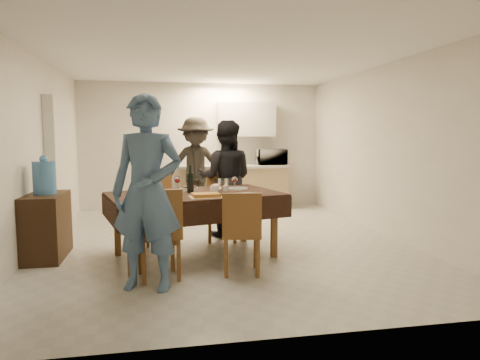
% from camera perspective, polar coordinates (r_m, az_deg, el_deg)
% --- Properties ---
extents(floor, '(5.00, 6.00, 0.02)m').
position_cam_1_polar(floor, '(6.23, -2.21, -8.19)').
color(floor, '#A3A49F').
rests_on(floor, ground).
extents(ceiling, '(5.00, 6.00, 0.02)m').
position_cam_1_polar(ceiling, '(6.13, -2.31, 16.07)').
color(ceiling, white).
rests_on(ceiling, wall_back).
extents(wall_back, '(5.00, 0.02, 2.60)m').
position_cam_1_polar(wall_back, '(9.02, -5.05, 4.54)').
color(wall_back, silver).
rests_on(wall_back, floor).
extents(wall_front, '(5.00, 0.02, 2.60)m').
position_cam_1_polar(wall_front, '(3.11, 5.83, 1.79)').
color(wall_front, silver).
rests_on(wall_front, floor).
extents(wall_left, '(0.02, 6.00, 2.60)m').
position_cam_1_polar(wall_left, '(6.19, -25.84, 3.30)').
color(wall_left, silver).
rests_on(wall_left, floor).
extents(wall_right, '(0.02, 6.00, 2.60)m').
position_cam_1_polar(wall_right, '(6.87, 18.89, 3.78)').
color(wall_right, silver).
rests_on(wall_right, floor).
extents(stub_partition, '(0.15, 1.40, 2.10)m').
position_cam_1_polar(stub_partition, '(7.35, -22.71, 1.82)').
color(stub_partition, beige).
rests_on(stub_partition, floor).
extents(kitchen_base_cabinet, '(2.20, 0.60, 0.86)m').
position_cam_1_polar(kitchen_base_cabinet, '(8.85, -0.92, -1.12)').
color(kitchen_base_cabinet, tan).
rests_on(kitchen_base_cabinet, floor).
extents(kitchen_worktop, '(2.24, 0.64, 0.05)m').
position_cam_1_polar(kitchen_worktop, '(8.80, -0.93, 1.82)').
color(kitchen_worktop, '#AFAFAA').
rests_on(kitchen_worktop, kitchen_base_cabinet).
extents(upper_cabinet, '(1.20, 0.34, 0.70)m').
position_cam_1_polar(upper_cabinet, '(8.98, 0.81, 8.06)').
color(upper_cabinet, silver).
rests_on(upper_cabinet, wall_back).
extents(dining_table, '(2.30, 1.68, 0.81)m').
position_cam_1_polar(dining_table, '(5.37, -6.05, -2.13)').
color(dining_table, black).
rests_on(dining_table, floor).
extents(chair_near_left, '(0.50, 0.51, 0.53)m').
position_cam_1_polar(chair_near_left, '(4.55, -10.85, -5.90)').
color(chair_near_left, brown).
rests_on(chair_near_left, floor).
extents(chair_near_right, '(0.48, 0.48, 0.50)m').
position_cam_1_polar(chair_near_right, '(4.65, 0.39, -5.96)').
color(chair_near_right, brown).
rests_on(chair_near_right, floor).
extents(chair_far_left, '(0.53, 0.54, 0.55)m').
position_cam_1_polar(chair_far_left, '(6.02, -10.81, -2.78)').
color(chair_far_left, brown).
rests_on(chair_far_left, floor).
extents(chair_far_right, '(0.49, 0.49, 0.52)m').
position_cam_1_polar(chair_far_right, '(6.09, -2.31, -2.84)').
color(chair_far_right, brown).
rests_on(chair_far_right, floor).
extents(console, '(0.43, 0.87, 0.80)m').
position_cam_1_polar(console, '(5.85, -24.38, -5.62)').
color(console, '#321F10').
rests_on(console, floor).
extents(water_jug, '(0.27, 0.27, 0.40)m').
position_cam_1_polar(water_jug, '(5.77, -24.63, 0.27)').
color(water_jug, '#4B89CF').
rests_on(water_jug, console).
extents(wine_bottle, '(0.09, 0.09, 0.35)m').
position_cam_1_polar(wine_bottle, '(5.39, -6.65, 0.15)').
color(wine_bottle, black).
rests_on(wine_bottle, dining_table).
extents(water_pitcher, '(0.12, 0.12, 0.18)m').
position_cam_1_polar(water_pitcher, '(5.34, -2.28, -0.74)').
color(water_pitcher, white).
rests_on(water_pitcher, dining_table).
extents(savoury_tart, '(0.39, 0.31, 0.05)m').
position_cam_1_polar(savoury_tart, '(5.00, -4.56, -2.03)').
color(savoury_tart, '#A97331').
rests_on(savoury_tart, dining_table).
extents(salad_bowl, '(0.17, 0.17, 0.07)m').
position_cam_1_polar(salad_bowl, '(5.57, -3.13, -1.09)').
color(salad_bowl, white).
rests_on(salad_bowl, dining_table).
extents(mushroom_dish, '(0.20, 0.20, 0.04)m').
position_cam_1_polar(mushroom_dish, '(5.64, -6.79, -1.20)').
color(mushroom_dish, white).
rests_on(mushroom_dish, dining_table).
extents(wine_glass_a, '(0.09, 0.09, 0.21)m').
position_cam_1_polar(wine_glass_a, '(5.09, -12.03, -1.08)').
color(wine_glass_a, white).
rests_on(wine_glass_a, dining_table).
extents(wine_glass_b, '(0.08, 0.08, 0.17)m').
position_cam_1_polar(wine_glass_b, '(5.67, -0.72, -0.40)').
color(wine_glass_b, white).
rests_on(wine_glass_b, dining_table).
extents(wine_glass_c, '(0.09, 0.09, 0.19)m').
position_cam_1_polar(wine_glass_c, '(5.64, -8.34, -0.40)').
color(wine_glass_c, white).
rests_on(wine_glass_c, dining_table).
extents(plate_near_left, '(0.28, 0.28, 0.02)m').
position_cam_1_polar(plate_near_left, '(5.05, -12.58, -2.24)').
color(plate_near_left, white).
rests_on(plate_near_left, dining_table).
extents(plate_near_right, '(0.26, 0.26, 0.01)m').
position_cam_1_polar(plate_near_right, '(5.15, 0.88, -1.95)').
color(plate_near_right, white).
rests_on(plate_near_right, dining_table).
extents(plate_far_left, '(0.27, 0.27, 0.02)m').
position_cam_1_polar(plate_far_left, '(5.65, -12.38, -1.38)').
color(plate_far_left, white).
rests_on(plate_far_left, dining_table).
extents(plate_far_right, '(0.27, 0.27, 0.02)m').
position_cam_1_polar(plate_far_right, '(5.74, -0.31, -1.13)').
color(plate_far_right, white).
rests_on(plate_far_right, dining_table).
extents(microwave, '(0.59, 0.40, 0.33)m').
position_cam_1_polar(microwave, '(8.97, 4.25, 3.08)').
color(microwave, silver).
rests_on(microwave, kitchen_worktop).
extents(person_near, '(0.81, 0.66, 1.93)m').
position_cam_1_polar(person_near, '(4.29, -12.29, -1.65)').
color(person_near, '#496893').
rests_on(person_near, floor).
extents(person_far, '(0.99, 0.86, 1.75)m').
position_cam_1_polar(person_far, '(6.46, -1.94, 0.19)').
color(person_far, black).
rests_on(person_far, floor).
extents(person_kitchen, '(1.21, 0.69, 1.87)m').
position_cam_1_polar(person_kitchen, '(8.25, -5.89, 1.84)').
color(person_kitchen, black).
rests_on(person_kitchen, floor).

